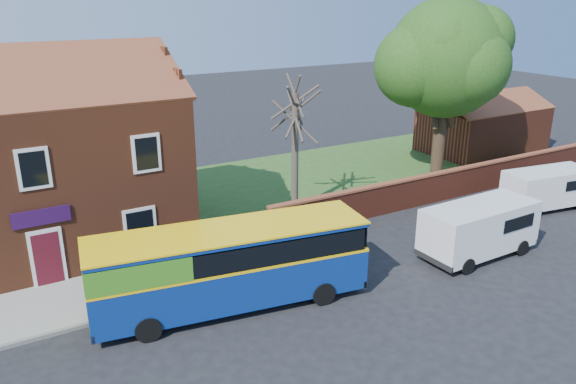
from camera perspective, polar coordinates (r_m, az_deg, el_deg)
ground at (r=18.85m, az=2.91°, el=-13.86°), size 120.00×120.00×0.00m
pavement at (r=21.57m, az=-22.19°, el=-10.60°), size 18.00×3.50×0.12m
kerb at (r=20.06m, az=-21.39°, el=-12.87°), size 18.00×0.15×0.14m
grass_strip at (r=35.50m, az=9.18°, el=2.32°), size 26.00×12.00×0.04m
shop_building at (r=25.64m, az=-25.20°, el=1.89°), size 12.30×8.13×10.50m
boundary_wall at (r=31.09m, az=16.18°, el=0.83°), size 22.00×0.38×1.60m
outbuilding at (r=41.25m, az=19.14°, el=6.18°), size 8.20×5.06×4.17m
bus at (r=19.39m, az=-6.77°, el=-7.33°), size 9.75×3.79×2.90m
van_near at (r=24.48m, az=18.86°, el=-3.44°), size 5.13×2.21×2.24m
van_far at (r=31.25m, az=24.91°, el=0.45°), size 4.80×2.51×2.01m
large_tree at (r=33.69m, az=15.66°, el=12.66°), size 8.45×6.69×10.31m
bare_tree at (r=27.29m, az=0.71°, el=4.59°), size 2.44×2.90×6.50m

